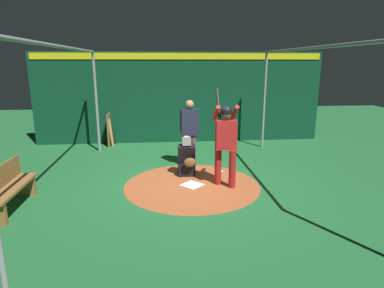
{
  "coord_description": "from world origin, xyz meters",
  "views": [
    {
      "loc": [
        6.77,
        -0.64,
        2.65
      ],
      "look_at": [
        0.0,
        0.0,
        0.95
      ],
      "focal_mm": 30.48,
      "sensor_mm": 36.0,
      "label": 1
    }
  ],
  "objects_px": {
    "bat_rack": "(110,130)",
    "baseball_0": "(221,172)",
    "catcher": "(187,160)",
    "bench": "(9,187)",
    "home_plate": "(192,185)",
    "umpire": "(190,130)",
    "batter": "(226,138)"
  },
  "relations": [
    {
      "from": "bat_rack",
      "to": "baseball_0",
      "type": "xyz_separation_m",
      "value": [
        3.24,
        3.13,
        -0.45
      ]
    },
    {
      "from": "catcher",
      "to": "bench",
      "type": "height_order",
      "value": "catcher"
    },
    {
      "from": "home_plate",
      "to": "bench",
      "type": "xyz_separation_m",
      "value": [
        0.9,
        -3.46,
        0.43
      ]
    },
    {
      "from": "bat_rack",
      "to": "bench",
      "type": "height_order",
      "value": "bat_rack"
    },
    {
      "from": "home_plate",
      "to": "umpire",
      "type": "height_order",
      "value": "umpire"
    },
    {
      "from": "home_plate",
      "to": "baseball_0",
      "type": "distance_m",
      "value": 1.08
    },
    {
      "from": "home_plate",
      "to": "baseball_0",
      "type": "relative_size",
      "value": 5.68
    },
    {
      "from": "umpire",
      "to": "bench",
      "type": "distance_m",
      "value": 4.24
    },
    {
      "from": "catcher",
      "to": "bat_rack",
      "type": "distance_m",
      "value": 3.98
    },
    {
      "from": "bench",
      "to": "baseball_0",
      "type": "height_order",
      "value": "bench"
    },
    {
      "from": "home_plate",
      "to": "bat_rack",
      "type": "bearing_deg",
      "value": -149.59
    },
    {
      "from": "home_plate",
      "to": "bat_rack",
      "type": "xyz_separation_m",
      "value": [
        -3.97,
        -2.33,
        0.48
      ]
    },
    {
      "from": "umpire",
      "to": "baseball_0",
      "type": "bearing_deg",
      "value": 48.22
    },
    {
      "from": "batter",
      "to": "catcher",
      "type": "distance_m",
      "value": 1.3
    },
    {
      "from": "batter",
      "to": "umpire",
      "type": "bearing_deg",
      "value": -156.02
    },
    {
      "from": "umpire",
      "to": "bat_rack",
      "type": "xyz_separation_m",
      "value": [
        -2.59,
        -2.4,
        -0.49
      ]
    },
    {
      "from": "home_plate",
      "to": "catcher",
      "type": "height_order",
      "value": "catcher"
    },
    {
      "from": "umpire",
      "to": "bench",
      "type": "relative_size",
      "value": 1.13
    },
    {
      "from": "catcher",
      "to": "bat_rack",
      "type": "height_order",
      "value": "bat_rack"
    },
    {
      "from": "home_plate",
      "to": "bat_rack",
      "type": "distance_m",
      "value": 4.63
    },
    {
      "from": "batter",
      "to": "bat_rack",
      "type": "bearing_deg",
      "value": -142.98
    },
    {
      "from": "baseball_0",
      "to": "bat_rack",
      "type": "bearing_deg",
      "value": -135.99
    },
    {
      "from": "catcher",
      "to": "baseball_0",
      "type": "bearing_deg",
      "value": 92.23
    },
    {
      "from": "home_plate",
      "to": "bat_rack",
      "type": "relative_size",
      "value": 0.4
    },
    {
      "from": "umpire",
      "to": "bat_rack",
      "type": "height_order",
      "value": "umpire"
    },
    {
      "from": "batter",
      "to": "bat_rack",
      "type": "height_order",
      "value": "batter"
    },
    {
      "from": "umpire",
      "to": "baseball_0",
      "type": "relative_size",
      "value": 23.56
    },
    {
      "from": "catcher",
      "to": "baseball_0",
      "type": "height_order",
      "value": "catcher"
    },
    {
      "from": "batter",
      "to": "catcher",
      "type": "height_order",
      "value": "batter"
    },
    {
      "from": "home_plate",
      "to": "bench",
      "type": "bearing_deg",
      "value": -75.46
    },
    {
      "from": "umpire",
      "to": "bat_rack",
      "type": "distance_m",
      "value": 3.56
    },
    {
      "from": "home_plate",
      "to": "catcher",
      "type": "distance_m",
      "value": 0.8
    }
  ]
}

